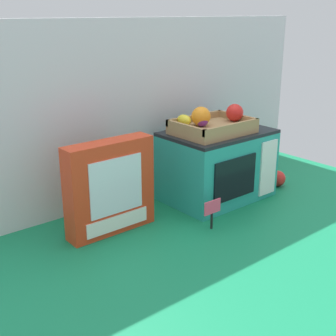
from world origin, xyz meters
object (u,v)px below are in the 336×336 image
(toy_microwave, at_px, (217,165))
(cookie_set_box, at_px, (110,187))
(loose_toy_apple, at_px, (278,178))
(food_groups_crate, at_px, (212,124))
(price_sign, at_px, (212,210))

(toy_microwave, relative_size, cookie_set_box, 1.30)
(cookie_set_box, bearing_deg, loose_toy_apple, -6.99)
(food_groups_crate, bearing_deg, cookie_set_box, 178.32)
(food_groups_crate, distance_m, loose_toy_apple, 0.41)
(toy_microwave, bearing_deg, cookie_set_box, 178.38)
(food_groups_crate, distance_m, price_sign, 0.34)
(cookie_set_box, height_order, loose_toy_apple, cookie_set_box)
(price_sign, relative_size, loose_toy_apple, 1.56)
(toy_microwave, relative_size, price_sign, 3.91)
(price_sign, height_order, loose_toy_apple, price_sign)
(cookie_set_box, distance_m, price_sign, 0.34)
(cookie_set_box, bearing_deg, toy_microwave, -1.62)
(toy_microwave, relative_size, food_groups_crate, 1.39)
(toy_microwave, xyz_separation_m, price_sign, (-0.21, -0.19, -0.06))
(toy_microwave, bearing_deg, price_sign, -138.19)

